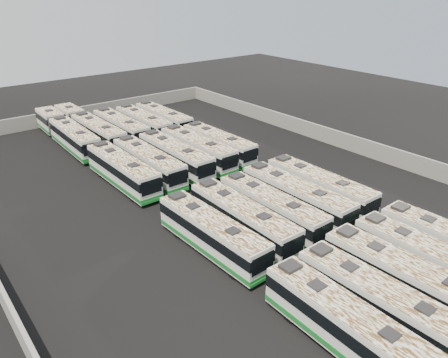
% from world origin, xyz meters
% --- Properties ---
extents(ground, '(140.00, 140.00, 0.00)m').
position_xyz_m(ground, '(0.00, 0.00, 0.00)').
color(ground, black).
rests_on(ground, ground).
extents(perimeter_wall, '(45.20, 73.20, 2.20)m').
position_xyz_m(perimeter_wall, '(0.00, 0.00, 1.10)').
color(perimeter_wall, gray).
rests_on(perimeter_wall, ground).
extents(bus_front_far_left, '(2.86, 12.21, 3.43)m').
position_xyz_m(bus_front_far_left, '(-6.59, -21.20, 1.75)').
color(bus_front_far_left, white).
rests_on(bus_front_far_left, ground).
extents(bus_front_left, '(2.79, 12.38, 3.48)m').
position_xyz_m(bus_front_left, '(-3.25, -21.31, 1.78)').
color(bus_front_left, white).
rests_on(bus_front_left, ground).
extents(bus_front_center, '(2.95, 12.74, 3.58)m').
position_xyz_m(bus_front_center, '(0.19, -21.15, 1.83)').
color(bus_front_center, white).
rests_on(bus_front_center, ground).
extents(bus_front_right, '(2.70, 12.43, 3.50)m').
position_xyz_m(bus_front_right, '(3.65, -21.10, 1.79)').
color(bus_front_right, white).
rests_on(bus_front_right, ground).
extents(bus_midfront_far_left, '(2.84, 12.19, 3.42)m').
position_xyz_m(bus_midfront_far_left, '(-6.61, -7.44, 1.75)').
color(bus_midfront_far_left, white).
rests_on(bus_midfront_far_left, ground).
extents(bus_midfront_left, '(2.82, 12.44, 3.49)m').
position_xyz_m(bus_midfront_left, '(-3.11, -7.27, 1.79)').
color(bus_midfront_left, white).
rests_on(bus_midfront_left, ground).
extents(bus_midfront_center, '(2.61, 12.18, 3.43)m').
position_xyz_m(bus_midfront_center, '(0.27, -7.42, 1.75)').
color(bus_midfront_center, white).
rests_on(bus_midfront_center, ground).
extents(bus_midfront_right, '(2.76, 12.65, 3.56)m').
position_xyz_m(bus_midfront_right, '(3.67, -7.30, 1.82)').
color(bus_midfront_right, white).
rests_on(bus_midfront_right, ground).
extents(bus_midfront_far_right, '(2.66, 12.49, 3.52)m').
position_xyz_m(bus_midfront_far_right, '(7.12, -7.26, 1.80)').
color(bus_midfront_far_right, white).
rests_on(bus_midfront_far_right, ground).
extents(bus_midback_far_left, '(2.78, 12.66, 3.56)m').
position_xyz_m(bus_midback_far_left, '(-6.54, 9.10, 1.82)').
color(bus_midback_far_left, white).
rests_on(bus_midback_far_left, ground).
extents(bus_midback_left, '(2.65, 12.52, 3.53)m').
position_xyz_m(bus_midback_left, '(-3.22, 9.23, 1.80)').
color(bus_midback_left, white).
rests_on(bus_midback_left, ground).
extents(bus_midback_center, '(2.74, 12.68, 3.57)m').
position_xyz_m(bus_midback_center, '(0.28, 9.05, 1.83)').
color(bus_midback_center, white).
rests_on(bus_midback_center, ground).
extents(bus_midback_right, '(2.85, 12.66, 3.56)m').
position_xyz_m(bus_midback_right, '(3.69, 9.25, 1.82)').
color(bus_midback_right, white).
rests_on(bus_midback_right, ground).
extents(bus_midback_far_right, '(2.81, 12.15, 3.41)m').
position_xyz_m(bus_midback_far_right, '(7.01, 9.29, 1.74)').
color(bus_midback_far_right, white).
rests_on(bus_midback_far_right, ground).
extents(bus_back_far_left, '(3.02, 19.23, 3.48)m').
position_xyz_m(bus_back_far_left, '(-6.58, 26.35, 1.78)').
color(bus_back_far_left, white).
rests_on(bus_back_far_left, ground).
extents(bus_back_left, '(2.88, 19.27, 3.49)m').
position_xyz_m(bus_back_left, '(-3.29, 26.41, 1.78)').
color(bus_back_left, white).
rests_on(bus_back_left, ground).
extents(bus_back_center, '(2.77, 12.51, 3.52)m').
position_xyz_m(bus_back_center, '(0.18, 23.16, 1.80)').
color(bus_back_center, white).
rests_on(bus_back_center, ground).
extents(bus_back_right, '(2.63, 12.39, 3.49)m').
position_xyz_m(bus_back_right, '(3.70, 23.01, 1.79)').
color(bus_back_right, white).
rests_on(bus_back_right, ground).
extents(bus_back_far_right, '(2.74, 12.28, 3.45)m').
position_xyz_m(bus_back_far_right, '(7.15, 23.09, 1.76)').
color(bus_back_far_right, white).
rests_on(bus_back_far_right, ground).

